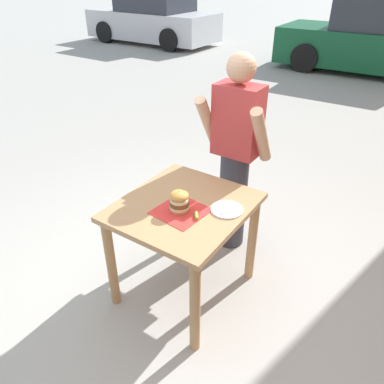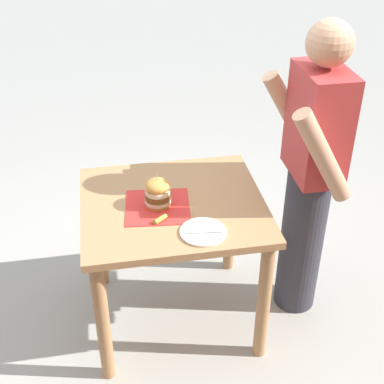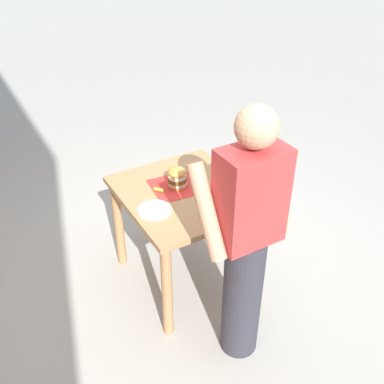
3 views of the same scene
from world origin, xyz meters
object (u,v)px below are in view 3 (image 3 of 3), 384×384
object	(u,v)px
side_plate_with_forks	(154,210)
diner_across_table	(246,240)
patio_table	(185,209)
sandwich	(177,177)
pickle_spear	(159,190)

from	to	relation	value
side_plate_with_forks	diner_across_table	world-z (taller)	diner_across_table
patio_table	side_plate_with_forks	xyz separation A→B (m)	(0.28, 0.10, 0.16)
patio_table	sandwich	world-z (taller)	sandwich
patio_table	sandwich	bearing A→B (deg)	-77.61
pickle_spear	side_plate_with_forks	xyz separation A→B (m)	(0.12, 0.18, -0.01)
sandwich	side_plate_with_forks	world-z (taller)	sandwich
sandwich	pickle_spear	world-z (taller)	sandwich
patio_table	diner_across_table	distance (m)	0.76
patio_table	side_plate_with_forks	bearing A→B (deg)	20.10
diner_across_table	side_plate_with_forks	bearing A→B (deg)	-66.26
patio_table	side_plate_with_forks	size ratio (longest dim) A/B	4.23
sandwich	side_plate_with_forks	xyz separation A→B (m)	(0.26, 0.18, -0.07)
sandwich	pickle_spear	distance (m)	0.15
diner_across_table	pickle_spear	bearing A→B (deg)	-79.60
sandwich	pickle_spear	size ratio (longest dim) A/B	2.44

